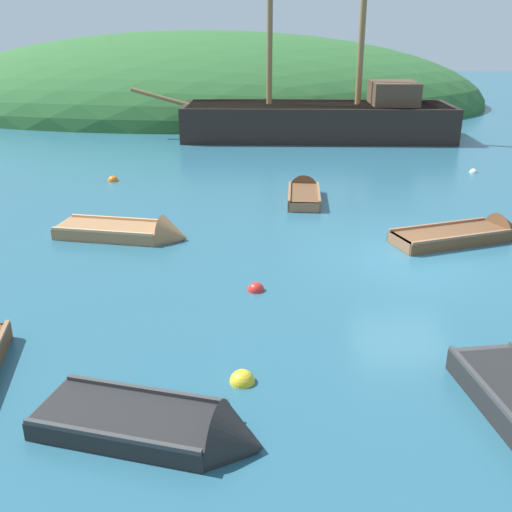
% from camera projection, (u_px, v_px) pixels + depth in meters
% --- Properties ---
extents(ground_plane, '(120.00, 120.00, 0.00)m').
position_uv_depth(ground_plane, '(407.00, 258.00, 15.09)').
color(ground_plane, '#285B70').
extents(shore_hill, '(39.87, 24.29, 10.07)m').
position_uv_depth(shore_hill, '(204.00, 104.00, 42.87)').
color(shore_hill, '#2D602D').
rests_on(shore_hill, ground).
extents(sailing_ship, '(16.21, 4.44, 11.17)m').
position_uv_depth(sailing_ship, '(320.00, 126.00, 30.31)').
color(sailing_ship, black).
rests_on(sailing_ship, ground).
extents(rowboat_far, '(3.85, 1.91, 1.19)m').
position_uv_depth(rowboat_far, '(134.00, 234.00, 16.50)').
color(rowboat_far, '#9E7047').
rests_on(rowboat_far, ground).
extents(rowboat_outer_right, '(1.24, 3.17, 0.99)m').
position_uv_depth(rowboat_outer_right, '(304.00, 194.00, 20.25)').
color(rowboat_outer_right, brown).
rests_on(rowboat_outer_right, ground).
extents(rowboat_near_dock, '(4.08, 2.35, 1.11)m').
position_uv_depth(rowboat_near_dock, '(470.00, 236.00, 16.37)').
color(rowboat_near_dock, brown).
rests_on(rowboat_near_dock, ground).
extents(rowboat_portside, '(3.58, 2.03, 1.16)m').
position_uv_depth(rowboat_portside, '(170.00, 431.00, 8.58)').
color(rowboat_portside, black).
rests_on(rowboat_portside, ground).
extents(buoy_orange, '(0.39, 0.39, 0.39)m').
position_uv_depth(buoy_orange, '(113.00, 181.00, 22.37)').
color(buoy_orange, orange).
rests_on(buoy_orange, ground).
extents(buoy_white, '(0.30, 0.30, 0.30)m').
position_uv_depth(buoy_white, '(473.00, 172.00, 23.62)').
color(buoy_white, white).
rests_on(buoy_white, ground).
extents(buoy_red, '(0.38, 0.38, 0.38)m').
position_uv_depth(buoy_red, '(256.00, 290.00, 13.29)').
color(buoy_red, red).
rests_on(buoy_red, ground).
extents(buoy_yellow, '(0.43, 0.43, 0.43)m').
position_uv_depth(buoy_yellow, '(242.00, 382.00, 9.92)').
color(buoy_yellow, yellow).
rests_on(buoy_yellow, ground).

